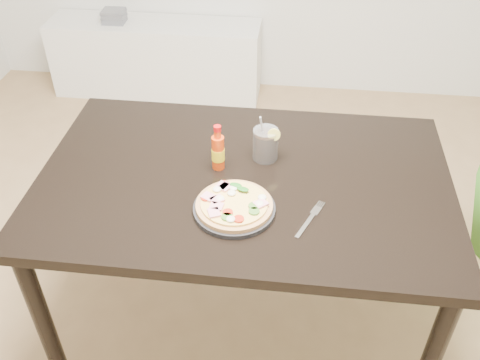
# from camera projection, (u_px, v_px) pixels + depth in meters

# --- Properties ---
(floor) EXTENTS (4.50, 4.50, 0.00)m
(floor) POSITION_uv_depth(u_px,v_px,m) (236.00, 358.00, 2.12)
(floor) COLOR #9E7A51
(floor) RESTS_ON ground
(dining_table) EXTENTS (1.40, 0.90, 0.75)m
(dining_table) POSITION_uv_depth(u_px,v_px,m) (244.00, 195.00, 1.87)
(dining_table) COLOR black
(dining_table) RESTS_ON ground
(plate) EXTENTS (0.26, 0.26, 0.02)m
(plate) POSITION_uv_depth(u_px,v_px,m) (234.00, 209.00, 1.67)
(plate) COLOR black
(plate) RESTS_ON dining_table
(pizza) EXTENTS (0.24, 0.24, 0.03)m
(pizza) POSITION_uv_depth(u_px,v_px,m) (234.00, 204.00, 1.66)
(pizza) COLOR tan
(pizza) RESTS_ON plate
(hot_sauce_bottle) EXTENTS (0.05, 0.05, 0.17)m
(hot_sauce_bottle) POSITION_uv_depth(u_px,v_px,m) (218.00, 152.00, 1.81)
(hot_sauce_bottle) COLOR red
(hot_sauce_bottle) RESTS_ON dining_table
(cola_cup) EXTENTS (0.10, 0.09, 0.18)m
(cola_cup) POSITION_uv_depth(u_px,v_px,m) (265.00, 145.00, 1.86)
(cola_cup) COLOR black
(cola_cup) RESTS_ON dining_table
(fork) EXTENTS (0.09, 0.18, 0.00)m
(fork) POSITION_uv_depth(u_px,v_px,m) (311.00, 218.00, 1.65)
(fork) COLOR silver
(fork) RESTS_ON dining_table
(media_console) EXTENTS (1.40, 0.34, 0.50)m
(media_console) POSITION_uv_depth(u_px,v_px,m) (157.00, 58.00, 3.64)
(media_console) COLOR white
(media_console) RESTS_ON ground
(cd_stack) EXTENTS (0.14, 0.12, 0.08)m
(cd_stack) POSITION_uv_depth(u_px,v_px,m) (114.00, 16.00, 3.46)
(cd_stack) COLOR slate
(cd_stack) RESTS_ON media_console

